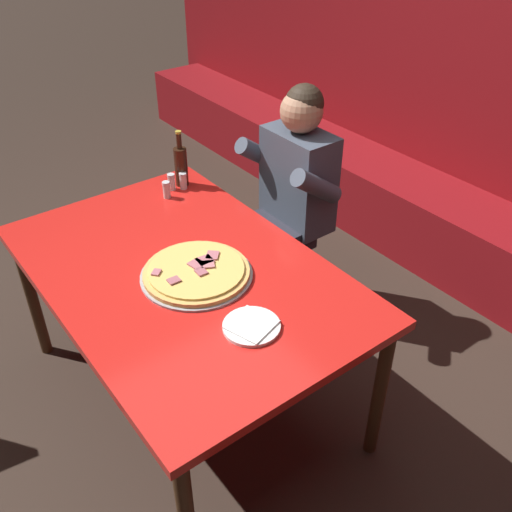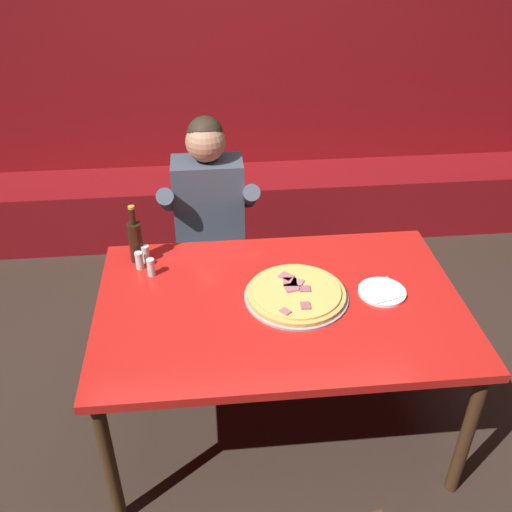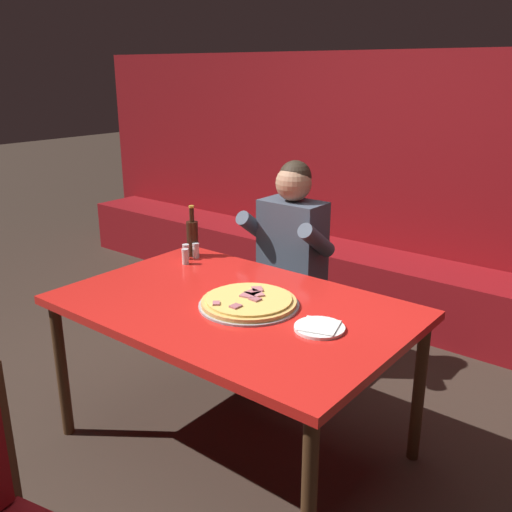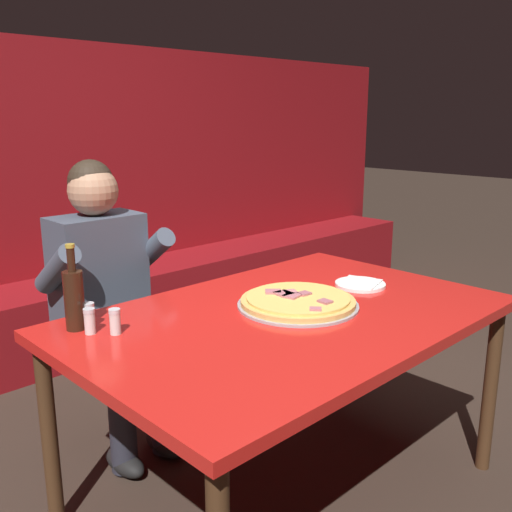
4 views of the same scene
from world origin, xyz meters
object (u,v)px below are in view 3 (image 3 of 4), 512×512
(beer_bottle, at_px, (192,237))
(diner_seated_blue_shirt, at_px, (284,259))
(shaker_red_pepper_flakes, at_px, (196,251))
(shaker_oregano, at_px, (186,252))
(plate_white_paper, at_px, (319,328))
(shaker_parmesan, at_px, (185,257))
(main_dining_table, at_px, (233,317))
(pizza, at_px, (249,302))

(beer_bottle, distance_m, diner_seated_blue_shirt, 0.56)
(shaker_red_pepper_flakes, xyz_separation_m, shaker_oregano, (-0.03, -0.05, 0.00))
(shaker_oregano, bearing_deg, plate_white_paper, -15.59)
(plate_white_paper, height_order, shaker_red_pepper_flakes, shaker_red_pepper_flakes)
(shaker_oregano, xyz_separation_m, shaker_parmesan, (0.06, -0.06, 0.00))
(shaker_red_pepper_flakes, bearing_deg, main_dining_table, -31.78)
(shaker_red_pepper_flakes, xyz_separation_m, diner_seated_blue_shirt, (0.31, 0.42, -0.09))
(beer_bottle, relative_size, diner_seated_blue_shirt, 0.23)
(plate_white_paper, xyz_separation_m, diner_seated_blue_shirt, (-0.74, 0.77, -0.06))
(pizza, xyz_separation_m, plate_white_paper, (0.38, -0.01, -0.01))
(shaker_red_pepper_flakes, relative_size, shaker_parmesan, 1.00)
(shaker_parmesan, relative_size, diner_seated_blue_shirt, 0.07)
(pizza, distance_m, shaker_oregano, 0.75)
(beer_bottle, bearing_deg, shaker_red_pepper_flakes, -22.87)
(beer_bottle, bearing_deg, diner_seated_blue_shirt, 48.58)
(pizza, bearing_deg, shaker_red_pepper_flakes, 152.71)
(pizza, bearing_deg, diner_seated_blue_shirt, 115.05)
(shaker_oregano, bearing_deg, beer_bottle, 101.08)
(shaker_parmesan, bearing_deg, beer_bottle, 118.46)
(main_dining_table, distance_m, shaker_oregano, 0.70)
(plate_white_paper, bearing_deg, pizza, 178.67)
(pizza, relative_size, beer_bottle, 1.56)
(pizza, xyz_separation_m, shaker_red_pepper_flakes, (-0.67, 0.34, 0.02))
(shaker_red_pepper_flakes, bearing_deg, plate_white_paper, -18.61)
(plate_white_paper, xyz_separation_m, shaker_parmesan, (-1.02, 0.24, 0.03))
(pizza, bearing_deg, shaker_oregano, 157.23)
(main_dining_table, relative_size, shaker_oregano, 18.37)
(main_dining_table, bearing_deg, diner_seated_blue_shirt, 109.75)
(main_dining_table, xyz_separation_m, shaker_parmesan, (-0.56, 0.25, 0.10))
(beer_bottle, xyz_separation_m, shaker_oregano, (0.01, -0.07, -0.07))
(plate_white_paper, relative_size, shaker_red_pepper_flakes, 2.44)
(pizza, relative_size, shaker_oregano, 5.28)
(main_dining_table, distance_m, plate_white_paper, 0.46)
(beer_bottle, distance_m, shaker_red_pepper_flakes, 0.08)
(diner_seated_blue_shirt, bearing_deg, pizza, -64.95)
(shaker_oregano, height_order, diner_seated_blue_shirt, diner_seated_blue_shirt)
(main_dining_table, bearing_deg, shaker_parmesan, 155.76)
(pizza, xyz_separation_m, diner_seated_blue_shirt, (-0.35, 0.76, -0.07))
(shaker_oregano, bearing_deg, shaker_red_pepper_flakes, 63.56)
(shaker_parmesan, bearing_deg, shaker_oregano, 133.13)
(pizza, bearing_deg, shaker_parmesan, 160.14)
(diner_seated_blue_shirt, bearing_deg, shaker_parmesan, -117.89)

